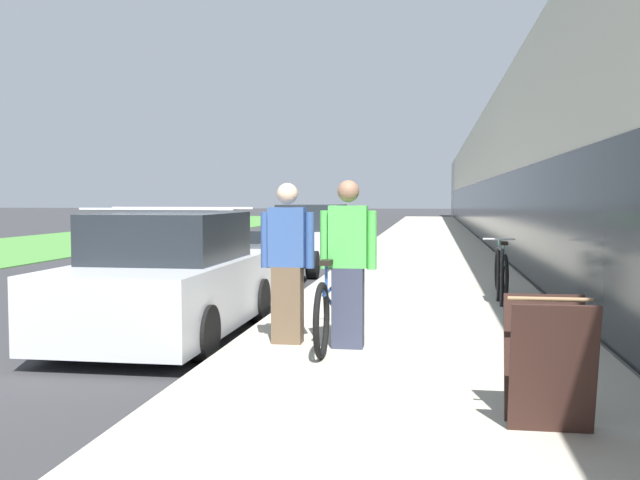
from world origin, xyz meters
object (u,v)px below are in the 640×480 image
cruiser_bike_nearest (501,272)px  sandwich_board_sign (549,362)px  tandem_bicycle (334,305)px  parked_sedan_far (312,236)px  person_bystander (288,263)px  vintage_roadster_curbside (263,262)px  person_rider (348,264)px  bike_rack_hoop (500,269)px  parked_sedan_curbside (170,281)px

cruiser_bike_nearest → sandwich_board_sign: 6.71m
tandem_bicycle → cruiser_bike_nearest: size_ratio=1.36×
parked_sedan_far → person_bystander: bearing=-81.8°
vintage_roadster_curbside → sandwich_board_sign: bearing=-64.8°
cruiser_bike_nearest → sandwich_board_sign: size_ratio=2.03×
tandem_bicycle → person_rider: size_ratio=1.42×
tandem_bicycle → sandwich_board_sign: 3.27m
person_rider → cruiser_bike_nearest: 4.78m
person_bystander → bike_rack_hoop: person_bystander is taller
person_rider → person_bystander: 0.69m
person_rider → person_bystander: size_ratio=1.01×
vintage_roadster_curbside → parked_sedan_curbside: bearing=-89.1°
tandem_bicycle → parked_sedan_far: parked_sedan_far is taller
tandem_bicycle → bike_rack_hoop: 3.72m
person_bystander → parked_sedan_curbside: size_ratio=0.43×
person_bystander → bike_rack_hoop: bearing=52.1°
tandem_bicycle → vintage_roadster_curbside: size_ratio=0.59×
person_bystander → tandem_bicycle: bearing=19.7°
person_rider → sandwich_board_sign: 2.94m
person_rider → sandwich_board_sign: person_rider is taller
vintage_roadster_curbside → cruiser_bike_nearest: bearing=-24.0°
vintage_roadster_curbside → person_bystander: bearing=-74.2°
parked_sedan_far → vintage_roadster_curbside: bearing=-90.8°
parked_sedan_curbside → sandwich_board_sign: bearing=-40.3°
person_rider → vintage_roadster_curbside: size_ratio=0.42×
tandem_bicycle → bike_rack_hoop: size_ratio=2.95×
person_bystander → sandwich_board_sign: 3.46m
person_rider → sandwich_board_sign: size_ratio=1.95×
person_bystander → sandwich_board_sign: person_bystander is taller
tandem_bicycle → sandwich_board_sign: size_ratio=2.77×
bike_rack_hoop → sandwich_board_sign: bearing=-92.1°
sandwich_board_sign → parked_sedan_curbside: bearing=139.7°
cruiser_bike_nearest → sandwich_board_sign: (-0.31, -6.71, 0.07)m
cruiser_bike_nearest → parked_sedan_far: bearing=120.4°
vintage_roadster_curbside → parked_sedan_far: bearing=89.2°
parked_sedan_far → person_rider: bearing=-78.7°
bike_rack_hoop → vintage_roadster_curbside: vintage_roadster_curbside is taller
tandem_bicycle → person_bystander: 0.69m
bike_rack_hoop → parked_sedan_curbside: size_ratio=0.21×
tandem_bicycle → sandwich_board_sign: bearing=-55.5°
tandem_bicycle → cruiser_bike_nearest: (2.17, 4.02, -0.02)m
person_bystander → parked_sedan_far: (-1.66, 11.53, -0.33)m
parked_sedan_curbside → parked_sedan_far: bearing=90.0°
sandwich_board_sign → tandem_bicycle: bearing=124.5°
tandem_bicycle → person_rider: person_rider is taller
sandwich_board_sign → vintage_roadster_curbside: size_ratio=0.21×
cruiser_bike_nearest → vintage_roadster_curbside: cruiser_bike_nearest is taller
bike_rack_hoop → vintage_roadster_curbside: bearing=146.2°
sandwich_board_sign → parked_sedan_far: bearing=105.9°
sandwich_board_sign → person_rider: bearing=124.8°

